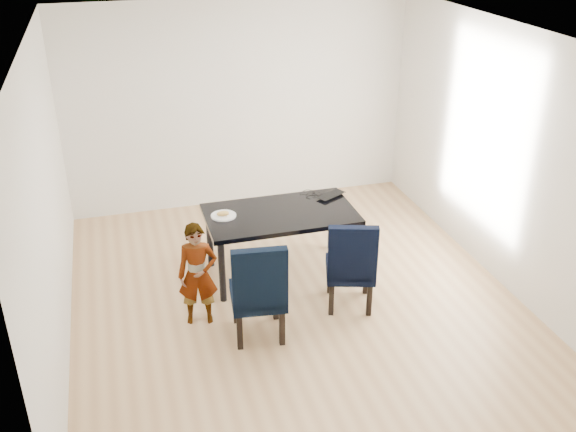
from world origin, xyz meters
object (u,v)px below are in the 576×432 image
object	(u,v)px
plate	(224,216)
laptop	(328,194)
child	(198,274)
chair_right	(350,262)
chair_left	(258,287)
dining_table	(280,243)

from	to	relation	value
plate	laptop	size ratio (longest dim) A/B	0.77
child	chair_right	bearing A→B (deg)	4.41
child	laptop	bearing A→B (deg)	38.73
chair_left	plate	world-z (taller)	chair_left
dining_table	chair_left	bearing A→B (deg)	-116.23
chair_left	laptop	size ratio (longest dim) A/B	2.97
chair_left	child	world-z (taller)	child
dining_table	chair_left	size ratio (longest dim) A/B	1.54
chair_right	plate	distance (m)	1.43
dining_table	child	xyz separation A→B (m)	(-1.00, -0.65, 0.15)
chair_left	plate	bearing A→B (deg)	102.20
chair_left	laptop	distance (m)	1.73
dining_table	plate	xyz separation A→B (m)	(-0.60, 0.07, 0.38)
plate	chair_right	bearing A→B (deg)	-37.41
chair_right	child	xyz separation A→B (m)	(-1.51, 0.13, 0.03)
chair_right	child	world-z (taller)	child
chair_right	child	bearing A→B (deg)	-167.62
plate	laptop	bearing A→B (deg)	9.08
dining_table	child	bearing A→B (deg)	-146.98
chair_right	plate	world-z (taller)	chair_right
chair_right	plate	xyz separation A→B (m)	(-1.12, 0.85, 0.26)
child	plate	distance (m)	0.86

